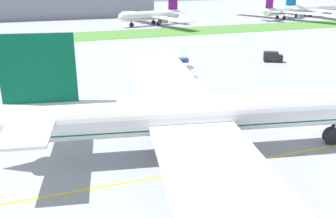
{
  "coord_description": "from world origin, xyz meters",
  "views": [
    {
      "loc": [
        -21.57,
        -42.95,
        24.1
      ],
      "look_at": [
        -3.15,
        10.23,
        3.78
      ],
      "focal_mm": 40.1,
      "sensor_mm": 36.0,
      "label": 1
    }
  ],
  "objects": [
    {
      "name": "ground_plane",
      "position": [
        0.0,
        0.0,
        0.0
      ],
      "size": [
        600.0,
        600.0,
        0.0
      ],
      "primitive_type": "plane",
      "color": "#9399A0",
      "rests_on": "ground"
    },
    {
      "name": "parked_airliner_far_right",
      "position": [
        110.57,
        140.35,
        4.63
      ],
      "size": [
        40.4,
        65.74,
        13.63
      ],
      "color": "white",
      "rests_on": "ground"
    },
    {
      "name": "parked_airliner_far_centre",
      "position": [
        33.44,
        138.95,
        4.75
      ],
      "size": [
        37.03,
        58.33,
        14.03
      ],
      "color": "white",
      "rests_on": "ground"
    },
    {
      "name": "grass_median_strip",
      "position": [
        0.0,
        114.58,
        0.05
      ],
      "size": [
        320.0,
        24.0,
        0.1
      ],
      "primitive_type": "cube",
      "color": "#4C8438",
      "rests_on": "ground"
    },
    {
      "name": "parked_airliner_far_outer",
      "position": [
        134.64,
        147.05,
        4.74
      ],
      "size": [
        47.45,
        76.69,
        13.95
      ],
      "color": "white",
      "rests_on": "ground"
    },
    {
      "name": "apron_taxi_line",
      "position": [
        0.0,
        -3.32,
        0.0
      ],
      "size": [
        280.0,
        0.36,
        0.01
      ],
      "primitive_type": "cube",
      "color": "yellow",
      "rests_on": "ground"
    },
    {
      "name": "service_truck_baggage_loader",
      "position": [
        13.98,
        50.44,
        1.49
      ],
      "size": [
        5.12,
        3.12,
        2.67
      ],
      "color": "#33478C",
      "rests_on": "ground"
    },
    {
      "name": "service_truck_fuel_bowser",
      "position": [
        10.18,
        41.01,
        1.72
      ],
      "size": [
        6.1,
        2.84,
        3.22
      ],
      "color": "white",
      "rests_on": "ground"
    },
    {
      "name": "terminal_building",
      "position": [
        -12.24,
        187.25,
        9.0
      ],
      "size": [
        116.33,
        20.0,
        18.0
      ],
      "primitive_type": "cube",
      "color": "gray",
      "rests_on": "ground"
    },
    {
      "name": "airliner_foreground",
      "position": [
        -1.72,
        1.23,
        5.92
      ],
      "size": [
        60.38,
        98.45,
        17.44
      ],
      "color": "white",
      "rests_on": "ground"
    },
    {
      "name": "service_truck_catering_van",
      "position": [
        42.1,
        48.33,
        1.59
      ],
      "size": [
        5.83,
        4.56,
        2.97
      ],
      "color": "black",
      "rests_on": "ground"
    }
  ]
}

